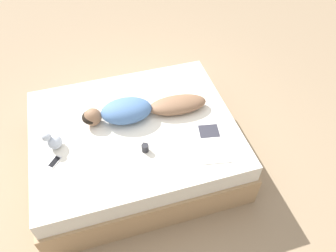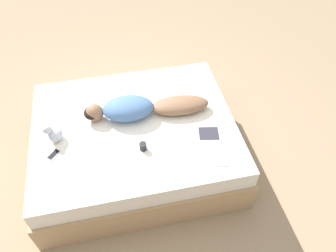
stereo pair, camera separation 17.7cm
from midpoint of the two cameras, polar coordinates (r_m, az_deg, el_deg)
name	(u,v)px [view 1 (the left image)]	position (r m, az deg, el deg)	size (l,w,h in m)	color
ground_plane	(137,161)	(3.92, -6.70, -6.08)	(12.00, 12.00, 0.00)	#9E8466
bed	(135,145)	(3.68, -7.11, -3.33)	(1.78, 2.17, 0.61)	tan
person	(140,109)	(3.48, -6.44, 2.86)	(0.38, 1.34, 0.21)	brown
open_magazine	(211,141)	(3.30, 6.03, -2.65)	(0.58, 0.38, 0.01)	white
coffee_mug	(145,148)	(3.19, -5.61, -3.81)	(0.10, 0.07, 0.08)	#232328
cell_phone	(54,162)	(3.33, -20.62, -5.92)	(0.16, 0.15, 0.01)	silver
plush_toy	(53,141)	(3.40, -20.80, -2.47)	(0.16, 0.17, 0.21)	#B2BCCC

